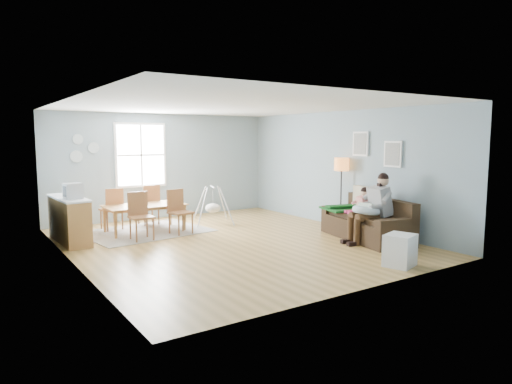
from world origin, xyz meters
TOP-DOWN VIEW (x-y plane):
  - room at (0.00, 0.00)m, footprint 8.40×9.40m
  - window at (-0.60, 3.46)m, footprint 1.32×0.08m
  - pictures at (2.97, -1.05)m, footprint 0.05×1.34m
  - wall_plates at (-2.00, 3.47)m, footprint 0.67×0.02m
  - sofa at (2.51, -1.32)m, footprint 1.30×2.24m
  - green_throw at (2.57, -0.62)m, footprint 1.13×1.01m
  - beige_pillow at (2.83, -0.82)m, footprint 0.24×0.53m
  - father at (2.32, -1.59)m, footprint 1.04×0.59m
  - nursing_pillow at (2.17, -1.56)m, footprint 0.63×0.62m
  - infant at (2.16, -1.52)m, footprint 0.18×0.38m
  - toddler at (2.47, -1.11)m, footprint 0.56×0.36m
  - floor_lamp at (2.80, -0.20)m, footprint 0.33×0.33m
  - storage_cube at (1.39, -3.01)m, footprint 0.58×0.54m
  - rug at (-1.08, 1.93)m, footprint 2.82×2.29m
  - dining_table at (-1.08, 1.93)m, footprint 1.73×0.97m
  - chair_sw at (-1.44, 1.24)m, footprint 0.45×0.45m
  - chair_se at (-0.54, 1.37)m, footprint 0.51×0.51m
  - chair_nw at (-1.62, 2.50)m, footprint 0.48×0.48m
  - chair_ne at (-0.71, 2.62)m, footprint 0.47×0.47m
  - counter at (-2.70, 1.80)m, footprint 0.56×1.65m
  - monitor at (-2.67, 1.50)m, footprint 0.34×0.33m
  - baby_swing at (0.61, 1.91)m, footprint 1.14×1.15m

SIDE VIEW (x-z plane):
  - rug at x=-1.08m, z-range 0.00..0.01m
  - storage_cube at x=1.39m, z-range 0.00..0.53m
  - sofa at x=2.51m, z-range -0.12..0.73m
  - dining_table at x=-1.08m, z-range 0.00..0.61m
  - baby_swing at x=0.61m, z-range -0.05..0.87m
  - counter at x=-2.70m, z-range 0.01..0.92m
  - green_throw at x=2.57m, z-range 0.52..0.56m
  - chair_nw at x=-1.62m, z-range 0.07..1.03m
  - chair_se at x=-0.54m, z-range 0.07..1.04m
  - chair_ne at x=-0.71m, z-range 0.07..1.04m
  - chair_sw at x=-1.44m, z-range 0.07..1.05m
  - nursing_pillow at x=2.17m, z-range 0.55..0.77m
  - toddler at x=2.47m, z-range 0.30..1.14m
  - father at x=2.32m, z-range 0.04..1.44m
  - infant at x=2.16m, z-range 0.67..0.81m
  - beige_pillow at x=2.83m, z-range 0.52..1.03m
  - monitor at x=-2.67m, z-range 0.91..1.21m
  - floor_lamp at x=2.80m, z-range 0.53..2.16m
  - window at x=-0.60m, z-range 0.84..2.46m
  - wall_plates at x=-2.00m, z-range 1.50..2.16m
  - pictures at x=2.97m, z-range 1.48..2.22m
  - room at x=0.00m, z-range 0.47..4.37m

